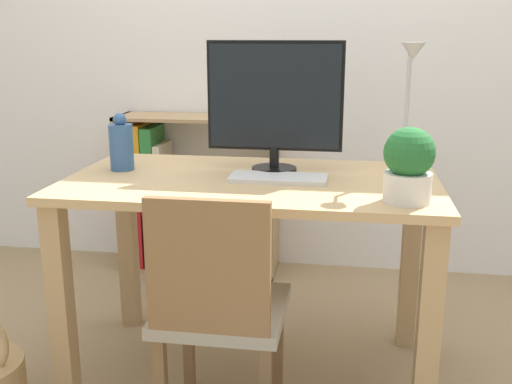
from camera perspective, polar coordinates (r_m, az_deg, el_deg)
The scene contains 10 objects.
ground_plane at distance 2.43m, azimuth -0.38°, elevation -16.63°, with size 10.00×10.00×0.00m, color #997F5B.
wall_back at distance 3.25m, azimuth 3.09°, elevation 15.33°, with size 8.00×0.05×2.60m.
desk at distance 2.17m, azimuth -0.41°, elevation -2.34°, with size 1.32×0.74×0.77m.
monitor at distance 2.20m, azimuth 1.80°, elevation 8.70°, with size 0.50×0.17×0.48m.
keyboard at distance 2.10m, azimuth 2.13°, elevation 1.33°, with size 0.34×0.15×0.02m.
vase at distance 2.31m, azimuth -12.71°, elevation 4.38°, with size 0.09×0.09×0.22m.
desk_lamp at distance 2.14m, azimuth 14.35°, elevation 8.75°, with size 0.10×0.19×0.47m.
potted_plant at distance 1.86m, azimuth 14.33°, elevation 2.54°, with size 0.15×0.15×0.23m.
chair at distance 1.89m, azimuth -3.63°, elevation -10.86°, with size 0.40×0.40×0.83m.
bookshelf at distance 3.31m, azimuth -8.28°, elevation 0.01°, with size 0.85×0.28×0.85m.
Camera 1 is at (0.34, -2.05, 1.27)m, focal length 42.00 mm.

